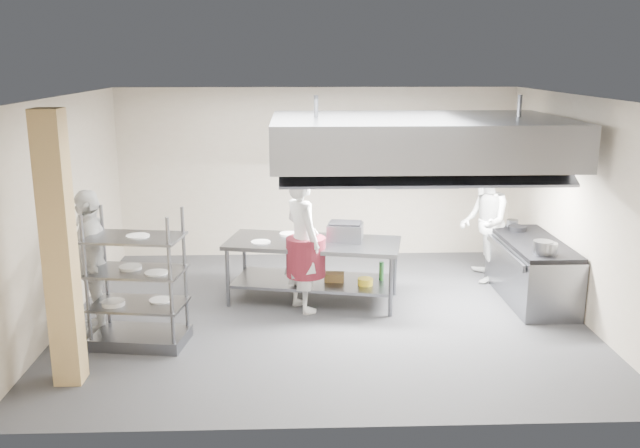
{
  "coord_description": "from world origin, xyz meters",
  "views": [
    {
      "loc": [
        -0.39,
        -8.9,
        3.49
      ],
      "look_at": [
        -0.05,
        0.2,
        1.25
      ],
      "focal_mm": 38.0,
      "sensor_mm": 36.0,
      "label": 1
    }
  ],
  "objects_px": {
    "pass_rack": "(137,279)",
    "chef_line": "(484,223)",
    "chef_head": "(302,242)",
    "griddle": "(345,232)",
    "cooking_range": "(531,272)",
    "chef_plating": "(92,262)",
    "stockpot": "(543,247)",
    "island": "(313,271)"
  },
  "relations": [
    {
      "from": "chef_head",
      "to": "stockpot",
      "type": "distance_m",
      "value": 3.28
    },
    {
      "from": "island",
      "to": "chef_head",
      "type": "relative_size",
      "value": 1.26
    },
    {
      "from": "cooking_range",
      "to": "chef_plating",
      "type": "bearing_deg",
      "value": -170.49
    },
    {
      "from": "island",
      "to": "chef_line",
      "type": "relative_size",
      "value": 1.31
    },
    {
      "from": "pass_rack",
      "to": "griddle",
      "type": "xyz_separation_m",
      "value": [
        2.67,
        1.51,
        0.18
      ]
    },
    {
      "from": "cooking_range",
      "to": "chef_line",
      "type": "xyz_separation_m",
      "value": [
        -0.48,
        0.93,
        0.53
      ]
    },
    {
      "from": "pass_rack",
      "to": "chef_line",
      "type": "height_order",
      "value": "chef_line"
    },
    {
      "from": "chef_head",
      "to": "stockpot",
      "type": "xyz_separation_m",
      "value": [
        3.26,
        -0.4,
        0.0
      ]
    },
    {
      "from": "island",
      "to": "cooking_range",
      "type": "distance_m",
      "value": 3.22
    },
    {
      "from": "chef_plating",
      "to": "griddle",
      "type": "relative_size",
      "value": 3.79
    },
    {
      "from": "island",
      "to": "chef_plating",
      "type": "distance_m",
      "value": 3.1
    },
    {
      "from": "chef_head",
      "to": "stockpot",
      "type": "height_order",
      "value": "chef_head"
    },
    {
      "from": "pass_rack",
      "to": "cooking_range",
      "type": "xyz_separation_m",
      "value": [
        5.43,
        1.42,
        -0.43
      ]
    },
    {
      "from": "pass_rack",
      "to": "chef_plating",
      "type": "distance_m",
      "value": 0.77
    },
    {
      "from": "chef_head",
      "to": "griddle",
      "type": "height_order",
      "value": "chef_head"
    },
    {
      "from": "cooking_range",
      "to": "chef_head",
      "type": "distance_m",
      "value": 3.44
    },
    {
      "from": "island",
      "to": "stockpot",
      "type": "xyz_separation_m",
      "value": [
        3.1,
        -0.74,
        0.54
      ]
    },
    {
      "from": "chef_head",
      "to": "chef_line",
      "type": "relative_size",
      "value": 1.04
    },
    {
      "from": "cooking_range",
      "to": "chef_head",
      "type": "height_order",
      "value": "chef_head"
    },
    {
      "from": "chef_head",
      "to": "pass_rack",
      "type": "bearing_deg",
      "value": 91.83
    },
    {
      "from": "chef_plating",
      "to": "stockpot",
      "type": "distance_m",
      "value": 5.97
    },
    {
      "from": "pass_rack",
      "to": "stockpot",
      "type": "distance_m",
      "value": 5.36
    },
    {
      "from": "stockpot",
      "to": "chef_line",
      "type": "bearing_deg",
      "value": 102.59
    },
    {
      "from": "cooking_range",
      "to": "island",
      "type": "bearing_deg",
      "value": 178.97
    },
    {
      "from": "cooking_range",
      "to": "stockpot",
      "type": "relative_size",
      "value": 7.59
    },
    {
      "from": "pass_rack",
      "to": "cooking_range",
      "type": "relative_size",
      "value": 0.85
    },
    {
      "from": "pass_rack",
      "to": "chef_line",
      "type": "xyz_separation_m",
      "value": [
        4.95,
        2.35,
        0.09
      ]
    },
    {
      "from": "pass_rack",
      "to": "chef_head",
      "type": "relative_size",
      "value": 0.87
    },
    {
      "from": "chef_line",
      "to": "island",
      "type": "bearing_deg",
      "value": -64.6
    },
    {
      "from": "cooking_range",
      "to": "chef_head",
      "type": "relative_size",
      "value": 1.01
    },
    {
      "from": "pass_rack",
      "to": "chef_line",
      "type": "relative_size",
      "value": 0.9
    },
    {
      "from": "stockpot",
      "to": "pass_rack",
      "type": "bearing_deg",
      "value": -172.13
    },
    {
      "from": "chef_plating",
      "to": "stockpot",
      "type": "xyz_separation_m",
      "value": [
        5.96,
        0.33,
        0.04
      ]
    },
    {
      "from": "island",
      "to": "griddle",
      "type": "xyz_separation_m",
      "value": [
        0.47,
        0.03,
        0.58
      ]
    },
    {
      "from": "island",
      "to": "chef_head",
      "type": "height_order",
      "value": "chef_head"
    },
    {
      "from": "pass_rack",
      "to": "chef_plating",
      "type": "bearing_deg",
      "value": 156.85
    },
    {
      "from": "pass_rack",
      "to": "chef_head",
      "type": "bearing_deg",
      "value": 37.25
    },
    {
      "from": "griddle",
      "to": "pass_rack",
      "type": "bearing_deg",
      "value": -140.12
    },
    {
      "from": "pass_rack",
      "to": "chef_head",
      "type": "distance_m",
      "value": 2.34
    },
    {
      "from": "chef_head",
      "to": "griddle",
      "type": "xyz_separation_m",
      "value": [
        0.63,
        0.37,
        0.04
      ]
    },
    {
      "from": "cooking_range",
      "to": "chef_plating",
      "type": "height_order",
      "value": "chef_plating"
    },
    {
      "from": "pass_rack",
      "to": "griddle",
      "type": "bearing_deg",
      "value": 37.69
    }
  ]
}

